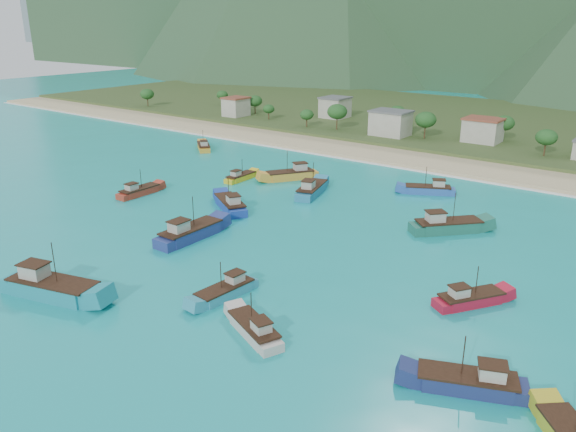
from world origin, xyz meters
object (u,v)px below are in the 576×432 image
Objects in this scene: boat_14 at (469,383)px; boat_13 at (190,233)px; boat_16 at (255,330)px; boat_11 at (52,288)px; boat_3 at (470,300)px; boat_9 at (226,292)px; boat_12 at (241,178)px; boat_10 at (429,190)px; boat_15 at (230,205)px; boat_18 at (291,175)px; boat_4 at (447,227)px; boat_27 at (312,190)px; boat_0 at (204,147)px; boat_1 at (139,192)px.

boat_13 is at bearing 54.35° from boat_14.
boat_11 is at bearing 130.55° from boat_16.
boat_3 is at bearing -3.12° from boat_14.
boat_13 reaches higher than boat_9.
boat_16 is at bearing -49.15° from boat_12.
boat_12 is 0.79× the size of boat_14.
boat_12 is (-35.70, 43.01, -0.08)m from boat_9.
boat_10 is (2.19, 58.72, 0.10)m from boat_9.
boat_15 is 0.97× the size of boat_18.
boat_3 is 0.81× the size of boat_4.
boat_11 is 57.21m from boat_27.
boat_4 is at bearing 133.76° from boat_11.
boat_14 is at bearing -34.61° from boat_12.
boat_18 is (-29.33, -8.29, 0.17)m from boat_10.
boat_0 is 0.65× the size of boat_11.
boat_13 reaches higher than boat_18.
boat_13 is 1.32× the size of boat_16.
boat_0 reaches higher than boat_1.
boat_1 is 0.83× the size of boat_15.
boat_9 is at bearing -93.36° from boat_0.
boat_9 is at bearing -52.49° from boat_12.
boat_15 is at bearing -117.49° from boat_4.
boat_11 reaches higher than boat_15.
boat_13 is 1.10× the size of boat_15.
boat_1 reaches higher than boat_12.
boat_27 is at bearing -179.94° from boat_18.
boat_3 is 0.85× the size of boat_14.
boat_4 is at bearing -23.88° from boat_27.
boat_12 is at bearing -169.37° from boat_3.
boat_16 is (44.87, -48.05, 0.07)m from boat_12.
boat_14 reaches higher than boat_1.
boat_1 is at bearing 132.91° from boat_15.
boat_3 is 0.98× the size of boat_16.
boat_4 is at bearing -5.96° from boat_12.
boat_9 is 55.89m from boat_12.
boat_15 is (-25.76, -32.24, 0.12)m from boat_10.
boat_14 is at bearing -82.30° from boat_0.
boat_0 is at bearing -38.30° from boat_9.
boat_0 is 88.22m from boat_9.
boat_1 reaches higher than boat_3.
boat_1 is 0.87× the size of boat_14.
boat_13 is (-32.24, -28.48, 0.03)m from boat_4.
boat_10 is (-23.88, 41.83, 0.09)m from boat_3.
boat_11 is (46.52, -73.71, 0.44)m from boat_0.
boat_3 is at bearing -14.47° from boat_16.
boat_12 is at bearing -45.62° from boat_9.
boat_3 is 53.58m from boat_11.
boat_4 reaches higher than boat_12.
boat_11 reaches higher than boat_16.
boat_0 is at bearing 61.47° from boat_10.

